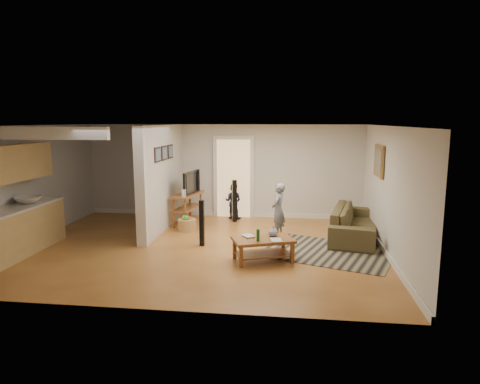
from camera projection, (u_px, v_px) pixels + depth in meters
name	position (u px, v px, depth m)	size (l,w,h in m)	color
ground	(200.00, 247.00, 8.89)	(7.50, 7.50, 0.00)	brown
room_shell	(155.00, 174.00, 9.20)	(7.54, 6.02, 2.52)	silver
area_rug	(327.00, 252.00, 8.57)	(2.53, 1.85, 0.01)	black
sofa	(355.00, 238.00, 9.60)	(2.39, 0.93, 0.70)	#463923
coffee_table	(264.00, 243.00, 7.99)	(1.26, 0.99, 0.65)	brown
tv_console	(188.00, 196.00, 10.79)	(0.64, 1.29, 1.07)	brown
speaker_left	(202.00, 223.00, 8.92)	(0.10, 0.10, 0.97)	black
speaker_right	(234.00, 201.00, 11.05)	(0.11, 0.11, 1.10)	black
toy_basket	(187.00, 224.00, 10.20)	(0.43, 0.43, 0.38)	#A27B46
child	(278.00, 236.00, 9.71)	(0.45, 0.29, 1.22)	slate
toddler	(233.00, 218.00, 11.50)	(0.46, 0.36, 0.94)	#1E263F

